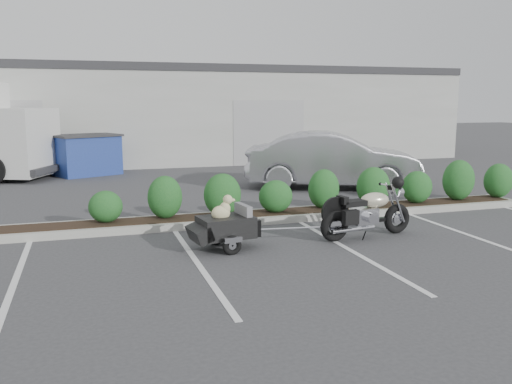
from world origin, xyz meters
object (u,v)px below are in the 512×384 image
object	(u,v)px
sedan	(333,160)
dumpster	(87,154)
pet_trailer	(225,226)
motorcycle	(367,213)

from	to	relation	value
sedan	dumpster	world-z (taller)	sedan
pet_trailer	dumpster	xyz separation A→B (m)	(-2.23, 10.84, 0.31)
pet_trailer	sedan	bearing A→B (deg)	41.34
sedan	dumpster	distance (m)	8.74
sedan	dumpster	bearing A→B (deg)	76.31
motorcycle	dumpster	xyz separation A→B (m)	(-5.02, 10.86, 0.25)
motorcycle	dumpster	size ratio (longest dim) A/B	0.80
pet_trailer	motorcycle	bearing A→B (deg)	-8.65
sedan	pet_trailer	bearing A→B (deg)	163.38
motorcycle	dumpster	world-z (taller)	dumpster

